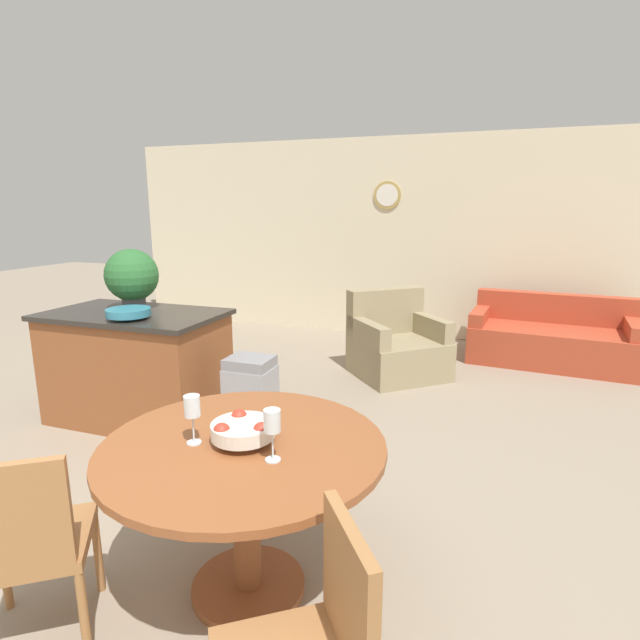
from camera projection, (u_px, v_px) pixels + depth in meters
wall_back at (394, 238)px, 6.88m from camera, size 8.00×0.09×2.70m
dining_table at (245, 478)px, 2.23m from camera, size 1.26×1.26×0.75m
dining_chair_near_left at (28, 540)px, 1.95m from camera, size 0.59×0.59×0.88m
fruit_bowl at (243, 430)px, 2.18m from camera, size 0.28×0.28×0.12m
wine_glass_left at (192, 408)px, 2.15m from camera, size 0.07×0.07×0.22m
wine_glass_right at (272, 423)px, 2.00m from camera, size 0.07×0.07×0.22m
kitchen_island at (137, 366)px, 4.17m from camera, size 1.45×0.84×0.93m
teal_bowl at (128, 312)px, 3.82m from camera, size 0.33×0.33×0.08m
potted_plant at (132, 277)px, 4.16m from camera, size 0.44×0.44×0.50m
trash_bin at (251, 400)px, 3.80m from camera, size 0.35×0.29×0.67m
couch at (551, 339)px, 5.78m from camera, size 1.84×1.06×0.76m
armchair at (396, 347)px, 5.34m from camera, size 1.19×1.19×0.90m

